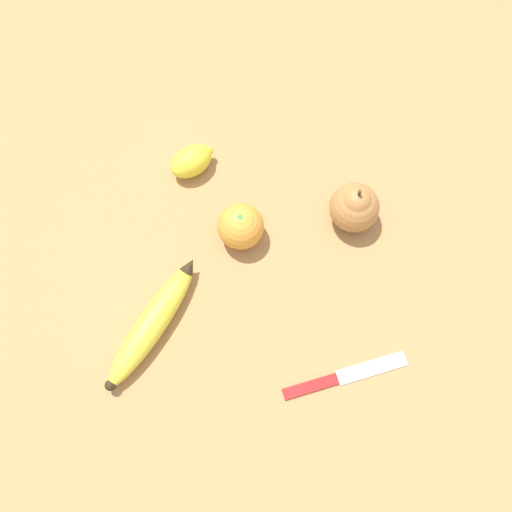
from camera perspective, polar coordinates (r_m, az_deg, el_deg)
name	(u,v)px	position (r m, az deg, el deg)	size (l,w,h in m)	color
ground_plane	(253,290)	(0.92, -0.33, -3.23)	(3.00, 3.00, 0.00)	#A87A47
banana	(153,323)	(0.89, -9.81, -6.27)	(0.23, 0.08, 0.04)	yellow
orange	(241,226)	(0.91, -1.47, 2.84)	(0.07, 0.07, 0.07)	orange
pear	(355,207)	(0.93, 9.38, 4.67)	(0.08, 0.08, 0.10)	#B2753D
lemon	(191,161)	(0.98, -6.17, 8.98)	(0.08, 0.06, 0.05)	yellow
paring_knife	(341,377)	(0.89, 8.06, -11.38)	(0.17, 0.11, 0.01)	silver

